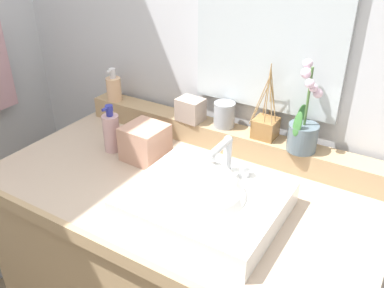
{
  "coord_description": "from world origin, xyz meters",
  "views": [
    {
      "loc": [
        0.57,
        -0.88,
        1.54
      ],
      "look_at": [
        0.05,
        -0.03,
        0.99
      ],
      "focal_mm": 38.56,
      "sensor_mm": 36.0,
      "label": 1
    }
  ],
  "objects": [
    {
      "name": "wall_back",
      "position": [
        0.0,
        0.43,
        1.29
      ],
      "size": [
        2.73,
        0.2,
        2.58
      ],
      "primitive_type": "cube",
      "color": "silver",
      "rests_on": "ground"
    },
    {
      "name": "vanity_cabinet",
      "position": [
        0.0,
        -0.0,
        0.41
      ],
      "size": [
        1.19,
        0.66,
        0.83
      ],
      "color": "tan",
      "rests_on": "ground"
    },
    {
      "name": "back_ledge",
      "position": [
        0.0,
        0.27,
        0.86
      ],
      "size": [
        1.12,
        0.09,
        0.08
      ],
      "primitive_type": "cube",
      "color": "tan",
      "rests_on": "vanity_cabinet"
    },
    {
      "name": "sink_basin",
      "position": [
        0.13,
        -0.1,
        0.86
      ],
      "size": [
        0.4,
        0.35,
        0.27
      ],
      "color": "white",
      "rests_on": "vanity_cabinet"
    },
    {
      "name": "soap_bar",
      "position": [
        0.02,
        0.01,
        0.91
      ],
      "size": [
        0.07,
        0.04,
        0.02
      ],
      "primitive_type": "ellipsoid",
      "color": "beige",
      "rests_on": "sink_basin"
    },
    {
      "name": "potted_plant",
      "position": [
        0.28,
        0.25,
        0.98
      ],
      "size": [
        0.09,
        0.1,
        0.28
      ],
      "color": "slate",
      "rests_on": "back_ledge"
    },
    {
      "name": "soap_dispenser",
      "position": [
        -0.48,
        0.25,
        0.95
      ],
      "size": [
        0.06,
        0.06,
        0.13
      ],
      "color": "#E4B589",
      "rests_on": "back_ledge"
    },
    {
      "name": "tumbler_cup",
      "position": [
        0.0,
        0.27,
        0.95
      ],
      "size": [
        0.07,
        0.07,
        0.09
      ],
      "primitive_type": "cylinder",
      "color": "#90959D",
      "rests_on": "back_ledge"
    },
    {
      "name": "reed_diffuser",
      "position": [
        0.15,
        0.27,
        0.94
      ],
      "size": [
        0.09,
        0.1,
        0.25
      ],
      "color": "#9B6D3D",
      "rests_on": "back_ledge"
    },
    {
      "name": "trinket_box",
      "position": [
        -0.12,
        0.26,
        0.94
      ],
      "size": [
        0.09,
        0.08,
        0.08
      ],
      "primitive_type": "cube",
      "rotation": [
        0.0,
        0.0,
        -0.07
      ],
      "color": "gray",
      "rests_on": "back_ledge"
    },
    {
      "name": "lotion_bottle",
      "position": [
        -0.32,
        0.05,
        0.89
      ],
      "size": [
        0.06,
        0.06,
        0.17
      ],
      "color": "#CC9FA0",
      "rests_on": "vanity_cabinet"
    },
    {
      "name": "tissue_box",
      "position": [
        -0.19,
        0.07,
        0.88
      ],
      "size": [
        0.14,
        0.14,
        0.12
      ],
      "primitive_type": "cube",
      "rotation": [
        0.0,
        0.0,
        -0.05
      ],
      "color": "tan",
      "rests_on": "vanity_cabinet"
    },
    {
      "name": "mirror",
      "position": [
        0.11,
        0.32,
        1.31
      ],
      "size": [
        0.49,
        0.02,
        0.65
      ],
      "primitive_type": "cube",
      "color": "silver"
    }
  ]
}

